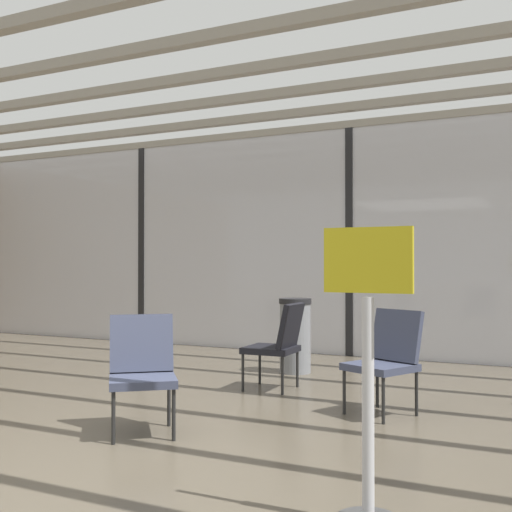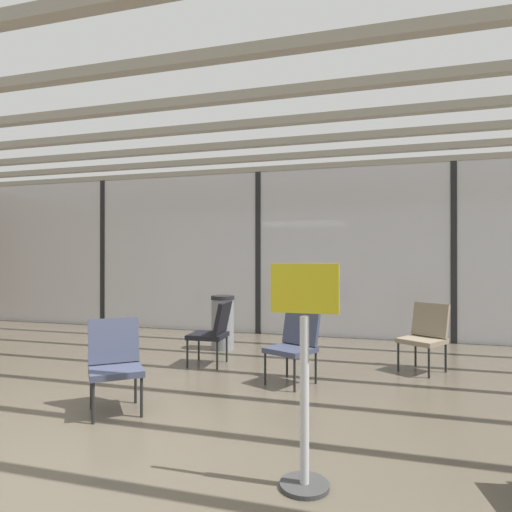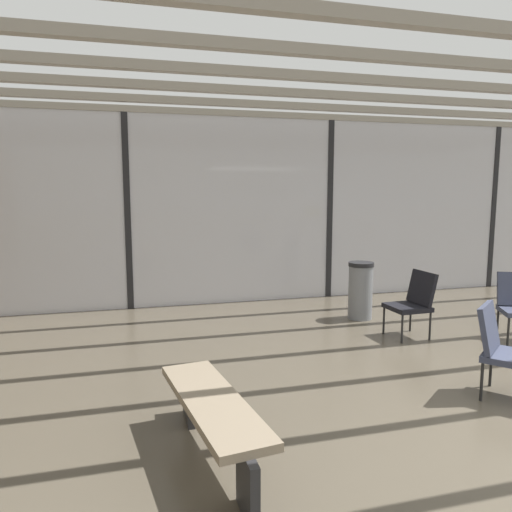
% 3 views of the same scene
% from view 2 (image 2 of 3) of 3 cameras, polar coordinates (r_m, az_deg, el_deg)
% --- Properties ---
extents(ground_plane, '(60.00, 60.00, 0.00)m').
position_cam_2_polar(ground_plane, '(4.01, -21.72, -21.79)').
color(ground_plane, '#4C4438').
extents(glass_curtain_wall, '(14.00, 0.08, 3.14)m').
position_cam_2_polar(glass_curtain_wall, '(8.46, 0.35, 0.45)').
color(glass_curtain_wall, silver).
rests_on(glass_curtain_wall, ground).
extents(window_mullion_0, '(0.10, 0.12, 3.14)m').
position_cam_2_polar(window_mullion_0, '(9.99, -19.37, 0.37)').
color(window_mullion_0, black).
rests_on(window_mullion_0, ground).
extents(window_mullion_1, '(0.10, 0.12, 3.14)m').
position_cam_2_polar(window_mullion_1, '(8.46, 0.35, 0.45)').
color(window_mullion_1, black).
rests_on(window_mullion_1, ground).
extents(window_mullion_2, '(0.10, 0.12, 3.14)m').
position_cam_2_polar(window_mullion_2, '(8.24, 24.49, 0.48)').
color(window_mullion_2, black).
rests_on(window_mullion_2, ground).
extents(ceiling_slats, '(13.72, 6.72, 0.10)m').
position_cam_2_polar(ceiling_slats, '(5.63, -9.18, 17.53)').
color(ceiling_slats, gray).
rests_on(ceiling_slats, glass_curtain_wall).
extents(parked_airplane, '(13.04, 4.19, 4.19)m').
position_cam_2_polar(parked_airplane, '(14.27, 11.92, 2.33)').
color(parked_airplane, '#B2BCD6').
rests_on(parked_airplane, ground).
extents(lounge_chair_0, '(0.66, 0.68, 0.87)m').
position_cam_2_polar(lounge_chair_0, '(5.23, 5.15, -11.02)').
color(lounge_chair_0, '#33384C').
rests_on(lounge_chair_0, ground).
extents(lounge_chair_1, '(0.69, 0.70, 0.87)m').
position_cam_2_polar(lounge_chair_1, '(6.15, 21.35, -9.37)').
color(lounge_chair_1, '#7F705B').
rests_on(lounge_chair_1, ground).
extents(lounge_chair_3, '(0.54, 0.50, 0.87)m').
position_cam_2_polar(lounge_chair_3, '(6.05, -5.58, -9.53)').
color(lounge_chair_3, black).
rests_on(lounge_chair_3, ground).
extents(lounge_chair_4, '(0.70, 0.71, 0.87)m').
position_cam_2_polar(lounge_chair_4, '(4.53, -18.03, -12.72)').
color(lounge_chair_4, '#33384C').
rests_on(lounge_chair_4, ground).
extents(trash_bin, '(0.38, 0.38, 0.86)m').
position_cam_2_polar(trash_bin, '(7.08, -4.40, -8.66)').
color(trash_bin, slate).
rests_on(trash_bin, ground).
extents(info_sign, '(0.44, 0.32, 1.44)m').
position_cam_2_polar(info_sign, '(2.92, 6.38, -16.12)').
color(info_sign, '#333333').
rests_on(info_sign, ground).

